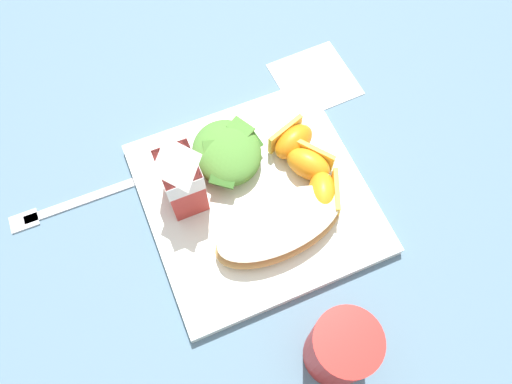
# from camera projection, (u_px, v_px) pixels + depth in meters

# --- Properties ---
(ground) EXTENTS (3.00, 3.00, 0.00)m
(ground) POSITION_uv_depth(u_px,v_px,m) (256.00, 200.00, 0.65)
(ground) COLOR slate
(white_plate) EXTENTS (0.28, 0.28, 0.02)m
(white_plate) POSITION_uv_depth(u_px,v_px,m) (256.00, 198.00, 0.64)
(white_plate) COLOR white
(white_plate) RESTS_ON ground
(cheesy_pizza_bread) EXTENTS (0.09, 0.17, 0.04)m
(cheesy_pizza_bread) POSITION_uv_depth(u_px,v_px,m) (279.00, 227.00, 0.60)
(cheesy_pizza_bread) COLOR tan
(cheesy_pizza_bread) RESTS_ON white_plate
(green_salad_pile) EXTENTS (0.11, 0.09, 0.04)m
(green_salad_pile) POSITION_uv_depth(u_px,v_px,m) (227.00, 152.00, 0.64)
(green_salad_pile) COLOR #4C8433
(green_salad_pile) RESTS_ON white_plate
(milk_carton) EXTENTS (0.06, 0.05, 0.11)m
(milk_carton) POSITION_uv_depth(u_px,v_px,m) (180.00, 176.00, 0.58)
(milk_carton) COLOR #B7332D
(milk_carton) RESTS_ON white_plate
(orange_wedge_front) EXTENTS (0.07, 0.06, 0.04)m
(orange_wedge_front) POSITION_uv_depth(u_px,v_px,m) (324.00, 194.00, 0.61)
(orange_wedge_front) COLOR orange
(orange_wedge_front) RESTS_ON white_plate
(orange_wedge_middle) EXTENTS (0.07, 0.06, 0.04)m
(orange_wedge_middle) POSITION_uv_depth(u_px,v_px,m) (309.00, 163.00, 0.63)
(orange_wedge_middle) COLOR orange
(orange_wedge_middle) RESTS_ON white_plate
(orange_wedge_rear) EXTENTS (0.05, 0.07, 0.04)m
(orange_wedge_rear) POSITION_uv_depth(u_px,v_px,m) (293.00, 141.00, 0.65)
(orange_wedge_rear) COLOR orange
(orange_wedge_rear) RESTS_ON white_plate
(paper_napkin) EXTENTS (0.11, 0.11, 0.00)m
(paper_napkin) POSITION_uv_depth(u_px,v_px,m) (315.00, 79.00, 0.73)
(paper_napkin) COLOR white
(paper_napkin) RESTS_ON ground
(metal_fork) EXTENTS (0.02, 0.19, 0.01)m
(metal_fork) POSITION_uv_depth(u_px,v_px,m) (69.00, 205.00, 0.64)
(metal_fork) COLOR silver
(metal_fork) RESTS_ON ground
(drinking_red_cup) EXTENTS (0.07, 0.07, 0.11)m
(drinking_red_cup) POSITION_uv_depth(u_px,v_px,m) (340.00, 349.00, 0.52)
(drinking_red_cup) COLOR red
(drinking_red_cup) RESTS_ON ground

